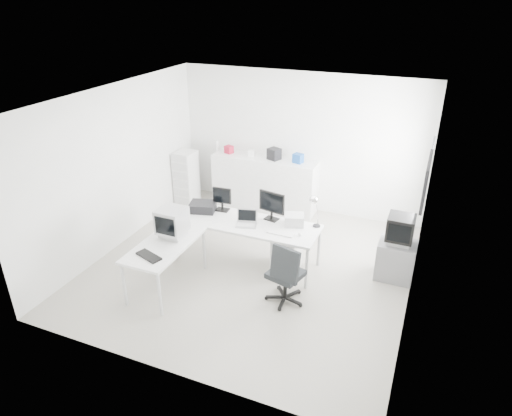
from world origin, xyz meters
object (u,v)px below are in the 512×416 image
at_px(crt_monitor, 172,221).
at_px(lcd_monitor_large, 272,206).
at_px(inkjet_printer, 203,207).
at_px(laptop, 246,220).
at_px(laser_printer, 294,220).
at_px(lcd_monitor_small, 222,200).
at_px(main_desk, 246,242).
at_px(tv_cabinet, 396,260).
at_px(office_chair, 286,271).
at_px(side_desk, 167,265).
at_px(crt_tv, 400,230).
at_px(sideboard, 265,183).
at_px(drawer_pedestal, 287,253).
at_px(filing_cabinet, 186,177).

bearing_deg(crt_monitor, lcd_monitor_large, 43.12).
relative_size(inkjet_printer, laptop, 1.33).
relative_size(lcd_monitor_large, laser_printer, 1.55).
height_order(lcd_monitor_small, laptop, lcd_monitor_small).
bearing_deg(main_desk, tv_cabinet, 11.47).
height_order(laser_printer, office_chair, office_chair).
bearing_deg(laser_printer, lcd_monitor_large, 158.30).
xyz_separation_m(lcd_monitor_large, laptop, (-0.30, -0.35, -0.14)).
xyz_separation_m(crt_monitor, tv_cabinet, (3.21, 1.33, -0.69)).
xyz_separation_m(side_desk, tv_cabinet, (3.21, 1.58, -0.06)).
xyz_separation_m(laptop, tv_cabinet, (2.31, 0.58, -0.54)).
relative_size(inkjet_printer, tv_cabinet, 0.68).
xyz_separation_m(main_desk, side_desk, (-0.85, -1.10, 0.00)).
bearing_deg(crt_tv, laptop, -165.93).
bearing_deg(inkjet_printer, crt_tv, -8.22).
relative_size(lcd_monitor_small, crt_monitor, 0.79).
distance_m(lcd_monitor_large, office_chair, 1.27).
distance_m(laptop, laser_printer, 0.77).
height_order(office_chair, sideboard, sideboard).
distance_m(drawer_pedestal, office_chair, 0.87).
height_order(laptop, tv_cabinet, laptop).
bearing_deg(main_desk, laptop, -63.43).
distance_m(office_chair, crt_tv, 1.91).
relative_size(drawer_pedestal, laser_printer, 1.95).
relative_size(lcd_monitor_large, crt_monitor, 0.93).
bearing_deg(drawer_pedestal, laptop, -167.01).
relative_size(side_desk, sideboard, 0.64).
relative_size(laser_printer, office_chair, 0.30).
relative_size(laser_printer, crt_tv, 0.62).
bearing_deg(side_desk, drawer_pedestal, 36.57).
bearing_deg(laser_printer, crt_monitor, -163.64).
distance_m(side_desk, laptop, 1.43).
xyz_separation_m(main_desk, lcd_monitor_large, (0.35, 0.25, 0.61)).
xyz_separation_m(office_chair, filing_cabinet, (-3.09, 2.47, 0.05)).
relative_size(main_desk, crt_tv, 4.80).
relative_size(laser_printer, sideboard, 0.14).
bearing_deg(laptop, drawer_pedestal, -2.14).
bearing_deg(filing_cabinet, office_chair, -38.65).
xyz_separation_m(lcd_monitor_small, laser_printer, (1.30, -0.03, -0.11)).
distance_m(drawer_pedestal, lcd_monitor_large, 0.80).
distance_m(lcd_monitor_large, tv_cabinet, 2.14).
relative_size(side_desk, laptop, 4.39).
height_order(laptop, filing_cabinet, filing_cabinet).
distance_m(inkjet_printer, filing_cabinet, 2.08).
bearing_deg(crt_monitor, inkjet_printer, 90.61).
distance_m(tv_cabinet, filing_cabinet, 4.67).
bearing_deg(tv_cabinet, filing_cabinet, 164.69).
bearing_deg(office_chair, main_desk, 156.28).
distance_m(lcd_monitor_small, tv_cabinet, 2.99).
distance_m(inkjet_printer, office_chair, 2.02).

